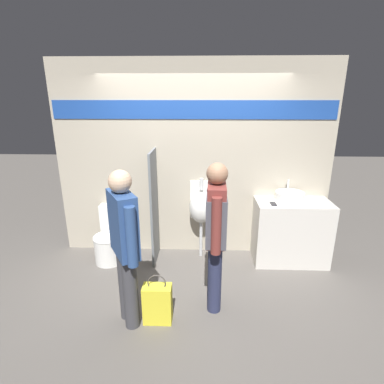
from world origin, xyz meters
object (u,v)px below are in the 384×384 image
at_px(sink_basin, 290,196).
at_px(urinal_near_counter, 201,207).
at_px(person_with_lanyard, 125,244).
at_px(cell_phone, 273,204).
at_px(toilet, 110,240).
at_px(shopping_bag, 158,303).
at_px(person_in_vest, 216,228).

bearing_deg(sink_basin, urinal_near_counter, 177.33).
bearing_deg(person_with_lanyard, cell_phone, -86.10).
relative_size(cell_phone, toilet, 0.16).
height_order(cell_phone, urinal_near_counter, urinal_near_counter).
bearing_deg(cell_phone, shopping_bag, -139.80).
bearing_deg(shopping_bag, person_with_lanyard, -179.41).
bearing_deg(cell_phone, sink_basin, 31.86).
distance_m(sink_basin, person_with_lanyard, 2.32).
distance_m(sink_basin, urinal_near_counter, 1.20).
bearing_deg(shopping_bag, person_in_vest, 24.90).
xyz_separation_m(person_in_vest, shopping_bag, (-0.59, -0.27, -0.73)).
height_order(sink_basin, urinal_near_counter, sink_basin).
distance_m(sink_basin, shopping_bag, 2.21).
relative_size(urinal_near_counter, person_in_vest, 0.70).
bearing_deg(person_in_vest, sink_basin, -42.95).
relative_size(cell_phone, shopping_bag, 0.26).
bearing_deg(person_in_vest, urinal_near_counter, 9.91).
bearing_deg(sink_basin, shopping_bag, -140.97).
xyz_separation_m(person_in_vest, person_with_lanyard, (-0.88, -0.28, -0.05)).
bearing_deg(person_with_lanyard, sink_basin, -86.50).
bearing_deg(urinal_near_counter, person_with_lanyard, -117.73).
xyz_separation_m(sink_basin, person_in_vest, (-1.03, -1.04, -0.00)).
distance_m(person_with_lanyard, shopping_bag, 0.74).
relative_size(person_in_vest, person_with_lanyard, 1.01).
xyz_separation_m(sink_basin, person_with_lanyard, (-1.91, -1.31, -0.05)).
height_order(sink_basin, person_in_vest, person_in_vest).
relative_size(urinal_near_counter, person_with_lanyard, 0.71).
height_order(sink_basin, cell_phone, sink_basin).
relative_size(urinal_near_counter, shopping_bag, 2.07).
height_order(person_in_vest, person_with_lanyard, person_in_vest).
distance_m(cell_phone, person_with_lanyard, 2.03).
bearing_deg(person_in_vest, person_with_lanyard, 109.27).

